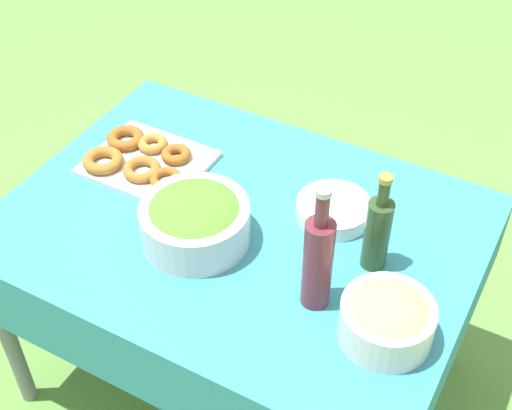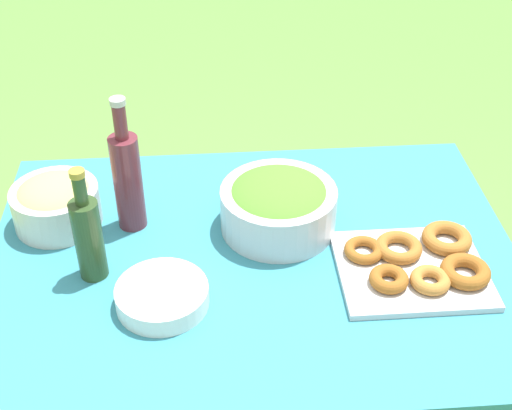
{
  "view_description": "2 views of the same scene",
  "coord_description": "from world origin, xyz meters",
  "views": [
    {
      "loc": [
        0.73,
        -1.23,
        2.08
      ],
      "look_at": [
        0.05,
        0.0,
        0.8
      ],
      "focal_mm": 50.0,
      "sensor_mm": 36.0,
      "label": 1
    },
    {
      "loc": [
        0.1,
        1.31,
        1.86
      ],
      "look_at": [
        -0.01,
        -0.06,
        0.84
      ],
      "focal_mm": 50.0,
      "sensor_mm": 36.0,
      "label": 2
    }
  ],
  "objects": [
    {
      "name": "pasta_bowl",
      "position": [
        0.49,
        -0.17,
        0.79
      ],
      "size": [
        0.22,
        0.22,
        0.12
      ],
      "color": "silver",
      "rests_on": "picnic_table"
    },
    {
      "name": "donut_platter",
      "position": [
        -0.38,
        0.08,
        0.74
      ],
      "size": [
        0.36,
        0.31,
        0.05
      ],
      "color": "silver",
      "rests_on": "picnic_table"
    },
    {
      "name": "salad_bowl",
      "position": [
        -0.07,
        -0.11,
        0.79
      ],
      "size": [
        0.29,
        0.29,
        0.14
      ],
      "color": "silver",
      "rests_on": "picnic_table"
    },
    {
      "name": "olive_oil_bottle",
      "position": [
        0.38,
        0.03,
        0.84
      ],
      "size": [
        0.07,
        0.07,
        0.29
      ],
      "color": "#2D4723",
      "rests_on": "picnic_table"
    },
    {
      "name": "wine_bottle",
      "position": [
        0.3,
        -0.15,
        0.87
      ],
      "size": [
        0.07,
        0.07,
        0.36
      ],
      "color": "maroon",
      "rests_on": "picnic_table"
    },
    {
      "name": "plate_stack",
      "position": [
        0.22,
        0.15,
        0.75
      ],
      "size": [
        0.21,
        0.21,
        0.05
      ],
      "color": "white",
      "rests_on": "picnic_table"
    },
    {
      "name": "picnic_table",
      "position": [
        0.0,
        0.0,
        0.63
      ],
      "size": [
        1.29,
        0.95,
        0.72
      ],
      "color": "teal",
      "rests_on": "ground_plane"
    }
  ]
}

